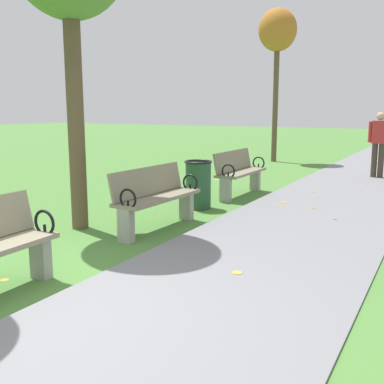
{
  "coord_description": "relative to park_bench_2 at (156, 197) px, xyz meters",
  "views": [
    {
      "loc": [
        3.08,
        -2.61,
        1.72
      ],
      "look_at": [
        -0.05,
        3.05,
        0.55
      ],
      "focal_mm": 43.06,
      "sensor_mm": 36.0,
      "label": 1
    }
  ],
  "objects": [
    {
      "name": "pedestrian_walking",
      "position": [
        2.09,
        6.9,
        0.44
      ],
      "size": [
        0.53,
        0.22,
        1.62
      ],
      "color": "#3D3328",
      "rests_on": "paved_walkway"
    },
    {
      "name": "tree_3",
      "position": [
        -1.41,
        9.18,
        3.56
      ],
      "size": [
        1.21,
        1.21,
        4.83
      ],
      "color": "brown",
      "rests_on": "ground"
    },
    {
      "name": "trash_bin",
      "position": [
        -0.15,
        1.56,
        -0.06
      ],
      "size": [
        0.48,
        0.48,
        0.84
      ],
      "color": "#234C2D",
      "rests_on": "ground"
    },
    {
      "name": "park_bench_2",
      "position": [
        0.0,
        0.0,
        0.0
      ],
      "size": [
        0.54,
        1.62,
        0.9
      ],
      "color": "gray",
      "rests_on": "ground"
    },
    {
      "name": "scattered_leaves",
      "position": [
        0.76,
        0.83,
        -0.47
      ],
      "size": [
        4.96,
        9.99,
        0.02
      ],
      "color": "#BC842D",
      "rests_on": "ground"
    },
    {
      "name": "park_bench_3",
      "position": [
        -0.0,
        3.01,
        0.0
      ],
      "size": [
        0.48,
        1.6,
        0.9
      ],
      "color": "gray",
      "rests_on": "ground"
    },
    {
      "name": "ground_plane",
      "position": [
        0.5,
        -2.79,
        -0.49
      ],
      "size": [
        80.0,
        80.0,
        0.0
      ],
      "primitive_type": "plane",
      "color": "#4C7F38"
    }
  ]
}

